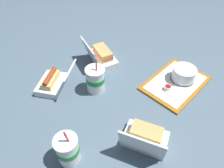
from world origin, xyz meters
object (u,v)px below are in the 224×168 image
Objects in this scene: soda_cup_right at (95,79)px; clamshell_sandwich_center at (102,56)px; cake_container at (184,74)px; soda_cup_center at (68,149)px; plastic_fork at (159,80)px; clamshell_hotdog_left at (53,82)px; ketchup_cup at (168,88)px; clamshell_sandwich_right at (145,138)px; food_tray at (175,83)px.

clamshell_sandwich_center is at bearing 47.90° from soda_cup_right.
soda_cup_center is (-0.75, -0.03, 0.02)m from cake_container.
plastic_fork is 0.60m from clamshell_hotdog_left.
cake_container is 0.51× the size of clamshell_hotdog_left.
ketchup_cup is 0.45m from clamshell_sandwich_center.
plastic_fork is at bearing -65.71° from clamshell_sandwich_center.
soda_cup_center reaches higher than clamshell_sandwich_center.
plastic_fork is 0.44× the size of clamshell_sandwich_right.
plastic_fork is 0.42× the size of clamshell_hotdog_left.
cake_container is 0.48m from clamshell_sandwich_right.
soda_cup_right is at bearing -40.04° from clamshell_hotdog_left.
cake_container is 3.34× the size of ketchup_cup.
ketchup_cup is at bearing -83.85° from plastic_fork.
soda_cup_right is at bearing -132.10° from clamshell_sandwich_center.
food_tray is at bearing -31.54° from soda_cup_right.
clamshell_sandwich_right reaches higher than cake_container.
food_tray is 1.76× the size of clamshell_sandwich_center.
clamshell_sandwich_center is (0.35, 0.03, 0.00)m from clamshell_hotdog_left.
ketchup_cup is at bearing -71.54° from clamshell_sandwich_center.
clamshell_sandwich_right is (-0.32, -0.16, 0.02)m from ketchup_cup.
cake_container reaches higher than ketchup_cup.
cake_container reaches higher than plastic_fork.
ketchup_cup is at bearing -38.74° from soda_cup_right.
cake_container is at bearing -57.27° from clamshell_sandwich_center.
clamshell_sandwich_right is at bearing -156.46° from food_tray.
soda_cup_right is at bearing 40.91° from soda_cup_center.
cake_container is (0.05, -0.00, 0.04)m from food_tray.
clamshell_hotdog_left is 1.32× the size of soda_cup_center.
ketchup_cup is 0.40m from soda_cup_right.
soda_cup_right is (-0.39, 0.24, 0.07)m from food_tray.
clamshell_sandwich_right is at bearing -159.31° from cake_container.
clamshell_hotdog_left is 0.59m from clamshell_sandwich_right.
food_tray is at bearing -34.45° from clamshell_hotdog_left.
plastic_fork is at bearing 147.69° from cake_container.
cake_container is at bearing -28.92° from soda_cup_right.
cake_container reaches higher than food_tray.
clamshell_sandwich_center is at bearing 73.44° from clamshell_sandwich_right.
food_tray is at bearing 2.99° from soda_cup_center.
clamshell_sandwich_center reaches higher than food_tray.
food_tray is 10.18× the size of ketchup_cup.
food_tray is at bearing -29.57° from plastic_fork.
soda_cup_center reaches higher than plastic_fork.
soda_cup_right reaches higher than plastic_fork.
clamshell_sandwich_right is at bearing -91.64° from soda_cup_right.
cake_container is at bearing 20.69° from clamshell_sandwich_right.
soda_cup_right is at bearing 169.70° from plastic_fork.
food_tray is at bearing -62.11° from clamshell_sandwich_center.
clamshell_hotdog_left reaches higher than cake_container.
soda_cup_right is (-0.44, 0.24, 0.02)m from cake_container.
clamshell_hotdog_left is at bearing 106.75° from clamshell_sandwich_right.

